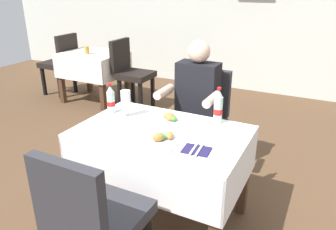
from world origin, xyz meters
TOP-DOWN VIEW (x-y plane):
  - ground_plane at (0.00, 0.00)m, footprint 11.00×11.00m
  - back_wall at (0.00, 3.50)m, footprint 11.00×0.12m
  - main_dining_table at (-0.14, -0.07)m, footprint 1.19×0.77m
  - chair_far_diner_seat at (-0.14, 0.71)m, footprint 0.44×0.50m
  - chair_near_camera_side at (-0.14, -0.85)m, footprint 0.44×0.50m
  - seated_diner_far at (-0.16, 0.60)m, footprint 0.50×0.46m
  - plate_near_camera at (-0.06, -0.22)m, footprint 0.25×0.25m
  - plate_far_diner at (-0.17, 0.10)m, footprint 0.24×0.24m
  - beer_glass_left at (-0.51, 0.04)m, footprint 0.07×0.07m
  - cola_bottle_primary at (-0.66, 0.05)m, footprint 0.06×0.06m
  - cola_bottle_secondary at (0.17, 0.23)m, footprint 0.07×0.07m
  - napkin_cutlery_set at (0.19, -0.24)m, footprint 0.18×0.19m
  - background_dining_table at (-2.32, 1.87)m, footprint 0.88×0.74m
  - background_chair_left at (-2.97, 1.87)m, footprint 0.50×0.44m
  - background_chair_right at (-1.67, 1.87)m, footprint 0.50×0.44m
  - background_table_tumbler at (-2.33, 1.75)m, footprint 0.06×0.06m

SIDE VIEW (x-z plane):
  - ground_plane at x=0.00m, z-range 0.00..0.00m
  - background_dining_table at x=-2.32m, z-range 0.18..0.91m
  - chair_far_diner_seat at x=-0.14m, z-range 0.07..1.04m
  - chair_near_camera_side at x=-0.14m, z-range 0.07..1.04m
  - background_chair_left at x=-2.97m, z-range 0.07..1.04m
  - background_chair_right at x=-1.67m, z-range 0.07..1.04m
  - main_dining_table at x=-0.14m, z-range 0.20..0.93m
  - seated_diner_far at x=-0.16m, z-range 0.08..1.34m
  - napkin_cutlery_set at x=0.19m, z-range 0.74..0.75m
  - plate_far_diner at x=-0.17m, z-range 0.73..0.78m
  - plate_near_camera at x=-0.06m, z-range 0.73..0.79m
  - background_table_tumbler at x=-2.33m, z-range 0.74..0.85m
  - cola_bottle_primary at x=-0.66m, z-range 0.72..0.97m
  - beer_glass_left at x=-0.51m, z-range 0.74..0.95m
  - cola_bottle_secondary at x=0.17m, z-range 0.72..1.00m
  - back_wall at x=0.00m, z-range 0.00..2.73m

